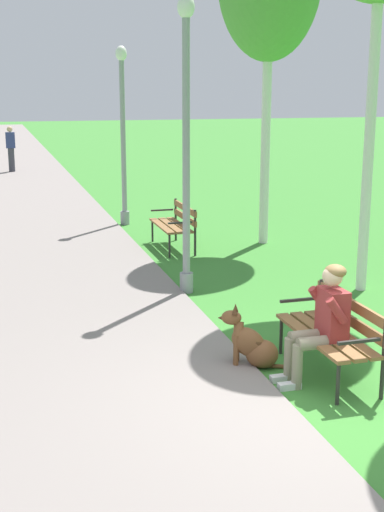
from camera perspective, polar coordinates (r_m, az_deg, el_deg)
name	(u,v)px	position (r m, az deg, el deg)	size (l,w,h in m)	color
ground_plane	(323,405)	(6.98, 10.69, -11.90)	(120.00, 120.00, 0.00)	#3D8433
paved_path	(14,162)	(29.75, -14.41, 7.52)	(3.46, 60.00, 0.04)	gray
park_bench_near	(334,329)	(7.51, 11.59, -5.86)	(0.55, 1.50, 0.85)	olive
park_bench_mid	(176,222)	(13.14, -1.35, 2.81)	(0.55, 1.50, 0.85)	olive
person_seated_on_near_bench	(323,319)	(7.25, 10.68, -5.12)	(0.74, 0.49, 1.25)	gray
dog_brown	(253,345)	(7.65, 5.00, -7.27)	(0.78, 0.47, 0.71)	brown
lamp_post_near	(186,145)	(10.02, -0.48, 9.07)	(0.24, 0.24, 4.22)	gray
lamp_post_mid	(123,134)	(15.39, -5.68, 9.91)	(0.24, 0.24, 3.85)	gray
pedestrian_distant	(11,149)	(25.94, -14.66, 8.49)	(0.32, 0.22, 1.65)	#383842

